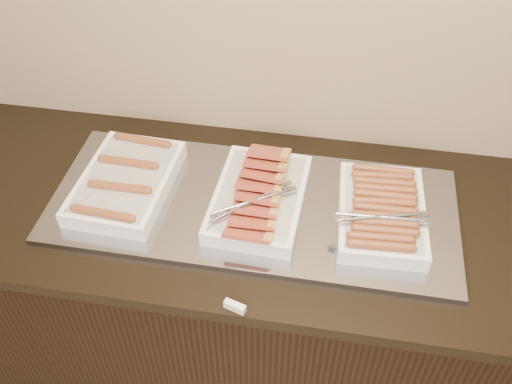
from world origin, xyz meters
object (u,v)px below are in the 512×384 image
dish_left (126,182)px  dish_center (259,197)px  dish_right (382,212)px  warming_tray (253,206)px  counter (250,295)px

dish_left → dish_center: (0.41, -0.00, 0.01)m
dish_right → dish_center: bearing=177.4°
warming_tray → dish_left: size_ratio=3.01×
counter → warming_tray: (0.01, 0.00, 0.46)m
counter → dish_left: bearing=180.0°
counter → dish_left: (-0.38, 0.00, 0.50)m
dish_center → dish_right: dish_center is taller
dish_left → dish_right: bearing=2.4°
counter → warming_tray: 0.46m
counter → dish_right: 0.63m
dish_center → counter: bearing=175.5°
warming_tray → dish_center: bearing=-10.7°
dish_left → dish_right: dish_right is taller
warming_tray → dish_center: (0.02, -0.00, 0.04)m
dish_center → dish_right: size_ratio=1.09×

